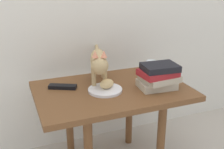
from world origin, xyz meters
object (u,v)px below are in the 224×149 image
(cat, at_px, (99,62))
(tv_remote, at_px, (63,87))
(candle_jar, at_px, (152,68))
(side_table, at_px, (112,100))
(bread_roll, at_px, (107,84))
(plate, at_px, (105,90))
(book_stack, at_px, (158,76))

(cat, distance_m, tv_remote, 0.24)
(cat, xyz_separation_m, candle_jar, (0.35, 0.03, -0.09))
(side_table, relative_size, bread_roll, 10.27)
(bread_roll, bearing_deg, candle_jar, 21.37)
(plate, bearing_deg, side_table, 25.08)
(bread_roll, height_order, cat, cat)
(bread_roll, xyz_separation_m, candle_jar, (0.34, 0.13, -0.00))
(side_table, distance_m, plate, 0.09)
(book_stack, height_order, tv_remote, book_stack)
(bread_roll, distance_m, book_stack, 0.28)
(bread_roll, relative_size, tv_remote, 0.53)
(side_table, height_order, plate, plate)
(bread_roll, distance_m, cat, 0.14)
(cat, distance_m, book_stack, 0.33)
(bread_roll, xyz_separation_m, book_stack, (0.27, -0.07, 0.03))
(plate, xyz_separation_m, bread_roll, (0.01, 0.00, 0.03))
(plate, relative_size, bread_roll, 2.26)
(cat, bearing_deg, book_stack, -31.84)
(bread_roll, height_order, candle_jar, candle_jar)
(plate, bearing_deg, cat, 88.28)
(bread_roll, relative_size, candle_jar, 0.94)
(book_stack, xyz_separation_m, tv_remote, (-0.48, 0.18, -0.06))
(cat, xyz_separation_m, tv_remote, (-0.20, 0.01, -0.12))
(plate, distance_m, candle_jar, 0.38)
(side_table, xyz_separation_m, bread_roll, (-0.04, -0.02, 0.11))
(plate, height_order, book_stack, book_stack)
(cat, relative_size, book_stack, 2.15)
(side_table, relative_size, candle_jar, 9.66)
(book_stack, relative_size, candle_jar, 2.54)
(candle_jar, bearing_deg, book_stack, -109.59)
(plate, distance_m, bread_roll, 0.03)
(side_table, height_order, cat, cat)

